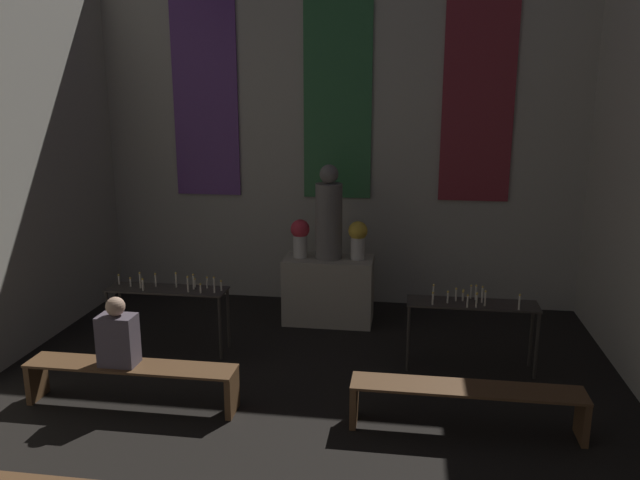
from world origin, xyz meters
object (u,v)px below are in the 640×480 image
Objects in this scene: altar at (329,290)px; pew_back_right at (466,398)px; person_seated at (118,336)px; candle_rack_left at (168,297)px; flower_vase_left at (300,236)px; flower_vase_right at (358,238)px; candle_rack_right at (472,311)px; statue at (329,216)px; pew_back_left at (131,375)px.

altar is 3.09m from pew_back_right.
person_seated is at bearing -123.51° from altar.
altar is 2.18m from candle_rack_left.
flower_vase_right is at bearing 0.00° from flower_vase_left.
flower_vase_left reaches higher than person_seated.
candle_rack_left is (-1.38, -1.25, -0.51)m from flower_vase_left.
flower_vase_left is at bearing 127.51° from pew_back_right.
candle_rack_right is 2.07× the size of person_seated.
flower_vase_right is at bearing 137.99° from candle_rack_right.
flower_vase_right is 0.24× the size of pew_back_right.
statue reaches higher than flower_vase_left.
candle_rack_right is at bearing -42.01° from flower_vase_right.
candle_rack_left is at bearing 91.46° from person_seated.
altar is 2.31× the size of flower_vase_right.
flower_vase_left and flower_vase_right have the same top height.
flower_vase_right reaches higher than candle_rack_right.
flower_vase_right is (0.39, 0.00, 0.74)m from altar.
statue is 0.59× the size of pew_back_right.
candle_rack_right is 1.42m from pew_back_right.
person_seated is (-1.35, -2.62, -0.45)m from flower_vase_left.
altar is 0.56× the size of pew_back_left.
flower_vase_left reaches higher than candle_rack_left.
person_seated reaches higher than pew_back_right.
flower_vase_right is at bearing 0.00° from statue.
person_seated is (-1.73, -2.62, 0.29)m from altar.
flower_vase_right is 3.40m from person_seated.
candle_rack_right is 0.68× the size of pew_back_right.
person_seated reaches higher than candle_rack_right.
flower_vase_left reaches higher than pew_back_left.
pew_back_left is at bearing -158.02° from candle_rack_right.
candle_rack_left is 0.68× the size of pew_back_right.
flower_vase_right is (0.77, 0.00, 0.00)m from flower_vase_left.
candle_rack_left reaches higher than candle_rack_right.
statue reaches higher than candle_rack_right.
pew_back_right is 3.39m from person_seated.
statue reaches higher than altar.
candle_rack_left is 3.68m from pew_back_right.
statue is at bearing 180.00° from flower_vase_right.
pew_back_left is (-3.40, -1.37, -0.36)m from candle_rack_right.
person_seated is (-3.36, 0.00, 0.41)m from pew_back_right.
candle_rack_right is at bearing -0.00° from candle_rack_left.
flower_vase_right is 2.54m from candle_rack_left.
candle_rack_left is at bearing -144.80° from statue.
flower_vase_right is at bearing 115.31° from pew_back_right.
flower_vase_left is at bearing 62.76° from person_seated.
candle_rack_left is at bearing -144.80° from altar.
altar is 3.09m from pew_back_left.
pew_back_left is (-1.63, -2.62, -0.12)m from altar.
flower_vase_left is (-0.39, 0.00, -0.27)m from statue.
person_seated is (-3.51, -1.37, 0.06)m from candle_rack_right.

